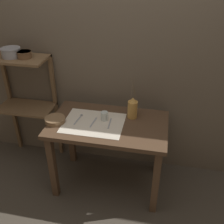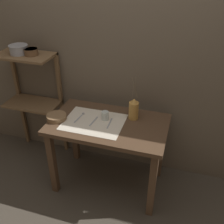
# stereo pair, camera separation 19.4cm
# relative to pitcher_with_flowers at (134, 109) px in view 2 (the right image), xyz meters

# --- Properties ---
(ground_plane) EXTENTS (12.00, 12.00, 0.00)m
(ground_plane) POSITION_rel_pitcher_with_flowers_xyz_m (-0.20, -0.14, -0.85)
(ground_plane) COLOR #473F35
(stone_wall_back) EXTENTS (7.00, 0.06, 2.40)m
(stone_wall_back) POSITION_rel_pitcher_with_flowers_xyz_m (-0.20, 0.29, 0.35)
(stone_wall_back) COLOR brown
(stone_wall_back) RESTS_ON ground_plane
(wooden_table) EXTENTS (1.08, 0.65, 0.75)m
(wooden_table) POSITION_rel_pitcher_with_flowers_xyz_m (-0.20, -0.14, -0.22)
(wooden_table) COLOR #4C3523
(wooden_table) RESTS_ON ground_plane
(wooden_shelf_unit) EXTENTS (0.58, 0.32, 1.24)m
(wooden_shelf_unit) POSITION_rel_pitcher_with_flowers_xyz_m (-1.14, 0.12, 0.01)
(wooden_shelf_unit) COLOR brown
(wooden_shelf_unit) RESTS_ON ground_plane
(linen_cloth) EXTENTS (0.55, 0.43, 0.00)m
(linen_cloth) POSITION_rel_pitcher_with_flowers_xyz_m (-0.33, -0.17, -0.10)
(linen_cloth) COLOR beige
(linen_cloth) RESTS_ON wooden_table
(pitcher_with_flowers) EXTENTS (0.09, 0.09, 0.42)m
(pitcher_with_flowers) POSITION_rel_pitcher_with_flowers_xyz_m (0.00, 0.00, 0.00)
(pitcher_with_flowers) COLOR #B7843D
(pitcher_with_flowers) RESTS_ON wooden_table
(wooden_bowl) EXTENTS (0.19, 0.19, 0.05)m
(wooden_bowl) POSITION_rel_pitcher_with_flowers_xyz_m (-0.68, -0.23, -0.08)
(wooden_bowl) COLOR brown
(wooden_bowl) RESTS_ON wooden_table
(glass_tumbler_near) EXTENTS (0.07, 0.07, 0.08)m
(glass_tumbler_near) POSITION_rel_pitcher_with_flowers_xyz_m (-0.25, -0.10, -0.05)
(glass_tumbler_near) COLOR silver
(glass_tumbler_near) RESTS_ON wooden_table
(spoon_inner) EXTENTS (0.04, 0.18, 0.02)m
(spoon_inner) POSITION_rel_pitcher_with_flowers_xyz_m (-0.48, -0.10, -0.09)
(spoon_inner) COLOR #939399
(spoon_inner) RESTS_ON wooden_table
(fork_outer) EXTENTS (0.03, 0.17, 0.00)m
(fork_outer) POSITION_rel_pitcher_with_flowers_xyz_m (-0.34, -0.17, -0.09)
(fork_outer) COLOR #939399
(fork_outer) RESTS_ON wooden_table
(fork_inner) EXTENTS (0.02, 0.17, 0.00)m
(fork_inner) POSITION_rel_pitcher_with_flowers_xyz_m (-0.19, -0.15, -0.09)
(fork_inner) COLOR #939399
(fork_inner) RESTS_ON wooden_table
(metal_pot_large) EXTENTS (0.19, 0.19, 0.09)m
(metal_pot_large) POSITION_rel_pitcher_with_flowers_xyz_m (-1.19, 0.08, 0.43)
(metal_pot_large) COLOR #939399
(metal_pot_large) RESTS_ON wooden_shelf_unit
(metal_pot_small) EXTENTS (0.14, 0.14, 0.06)m
(metal_pot_small) POSITION_rel_pitcher_with_flowers_xyz_m (-1.06, 0.08, 0.42)
(metal_pot_small) COLOR brown
(metal_pot_small) RESTS_ON wooden_shelf_unit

